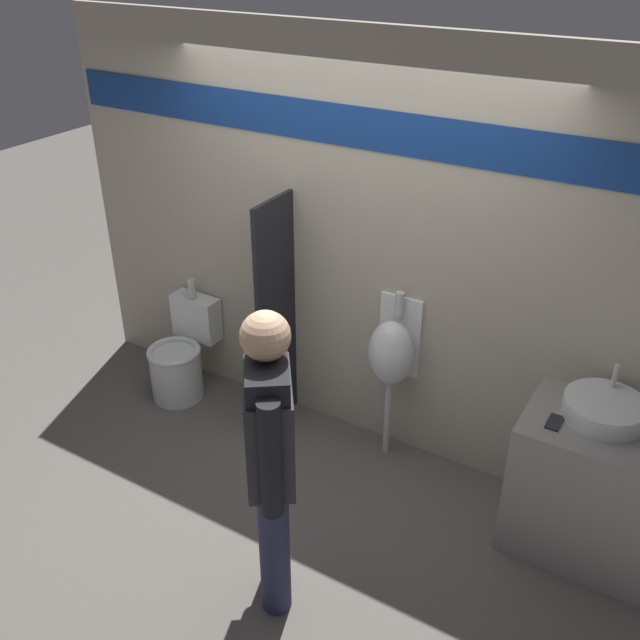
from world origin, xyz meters
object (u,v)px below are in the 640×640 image
Objects in this scene: toilet at (181,358)px; person_in_vest at (270,446)px; sink_basin at (605,409)px; urinal_near_counter at (392,353)px; cell_phone at (554,422)px.

person_in_vest is (1.66, -1.19, 0.71)m from toilet.
sink_basin is 1.32m from urinal_near_counter.
toilet is (-2.95, -0.06, -0.62)m from sink_basin.
urinal_near_counter is 1.39m from person_in_vest.
urinal_near_counter is 1.72m from toilet.
toilet is (-2.74, 0.12, -0.57)m from cell_phone.
sink_basin is 0.37× the size of urinal_near_counter.
toilet is at bearing -173.72° from urinal_near_counter.
toilet is at bearing -178.77° from sink_basin.
cell_phone is 0.12× the size of urinal_near_counter.
urinal_near_counter is 0.68× the size of person_in_vest.
toilet is 2.16m from person_in_vest.
cell_phone is at bearing -2.49° from toilet.
person_in_vest reaches higher than urinal_near_counter.
toilet is at bearing 177.51° from cell_phone.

